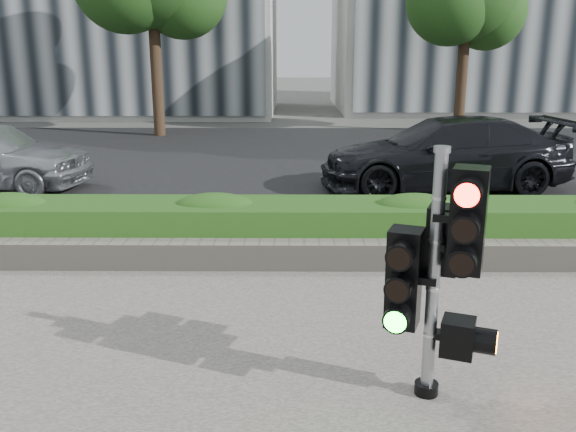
{
  "coord_description": "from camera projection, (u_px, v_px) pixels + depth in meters",
  "views": [
    {
      "loc": [
        -0.15,
        -5.4,
        2.69
      ],
      "look_at": [
        -0.19,
        0.6,
        1.06
      ],
      "focal_mm": 38.0,
      "sensor_mm": 36.0,
      "label": 1
    }
  ],
  "objects": [
    {
      "name": "car_dark",
      "position": [
        444.0,
        154.0,
        12.01
      ],
      "size": [
        5.09,
        2.54,
        1.42
      ],
      "primitive_type": "imported",
      "rotation": [
        0.0,
        0.0,
        -1.45
      ],
      "color": "black",
      "rests_on": "road"
    },
    {
      "name": "traffic_signal",
      "position": [
        439.0,
        263.0,
        4.62
      ],
      "size": [
        0.74,
        0.62,
        2.0
      ],
      "rotation": [
        0.0,
        0.0,
        -0.36
      ],
      "color": "black",
      "rests_on": "sidewalk"
    },
    {
      "name": "stone_wall",
      "position": [
        304.0,
        255.0,
        7.7
      ],
      "size": [
        12.0,
        0.32,
        0.34
      ],
      "primitive_type": "cube",
      "color": "gray",
      "rests_on": "sidewalk"
    },
    {
      "name": "hedge",
      "position": [
        303.0,
        227.0,
        8.28
      ],
      "size": [
        12.0,
        1.0,
        0.68
      ],
      "primitive_type": "cube",
      "color": "#4D8D2B",
      "rests_on": "sidewalk"
    },
    {
      "name": "curb",
      "position": [
        303.0,
        236.0,
        8.94
      ],
      "size": [
        60.0,
        0.25,
        0.12
      ],
      "primitive_type": "cube",
      "color": "gray",
      "rests_on": "ground"
    },
    {
      "name": "road",
      "position": [
        298.0,
        159.0,
        15.56
      ],
      "size": [
        60.0,
        13.0,
        0.02
      ],
      "primitive_type": "cube",
      "color": "black",
      "rests_on": "ground"
    },
    {
      "name": "ground",
      "position": [
        307.0,
        337.0,
        5.91
      ],
      "size": [
        120.0,
        120.0,
        0.0
      ],
      "primitive_type": "plane",
      "color": "#51514C",
      "rests_on": "ground"
    }
  ]
}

